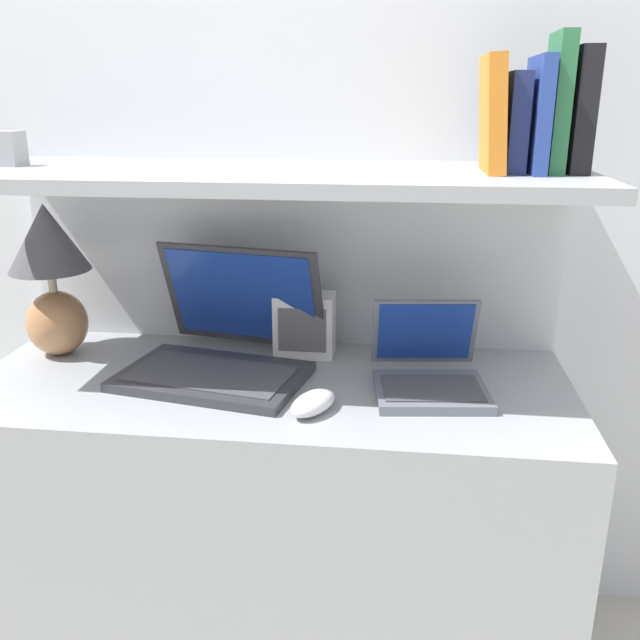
{
  "coord_description": "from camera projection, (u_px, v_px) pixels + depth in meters",
  "views": [
    {
      "loc": [
        0.27,
        -1.04,
        1.3
      ],
      "look_at": [
        0.11,
        0.27,
        0.87
      ],
      "focal_mm": 38.0,
      "sensor_mm": 36.0,
      "label": 1
    }
  ],
  "objects": [
    {
      "name": "book_green",
      "position": [
        557.0,
        104.0,
        1.27
      ],
      "size": [
        0.03,
        0.13,
        0.25
      ],
      "color": "#2D7042",
      "rests_on": "shelf"
    },
    {
      "name": "desk",
      "position": [
        272.0,
        527.0,
        1.56
      ],
      "size": [
        1.28,
        0.53,
        0.72
      ],
      "color": "#999EA3",
      "rests_on": "ground_plane"
    },
    {
      "name": "table_lamp",
      "position": [
        51.0,
        270.0,
        1.55
      ],
      "size": [
        0.18,
        0.18,
        0.36
      ],
      "color": "#B27A4C",
      "rests_on": "desk"
    },
    {
      "name": "laptop_large",
      "position": [
        223.0,
        347.0,
        1.49
      ],
      "size": [
        0.44,
        0.4,
        0.27
      ],
      "color": "#333338",
      "rests_on": "desk"
    },
    {
      "name": "book_blue",
      "position": [
        537.0,
        115.0,
        1.28
      ],
      "size": [
        0.03,
        0.18,
        0.21
      ],
      "color": "#284293",
      "rests_on": "shelf"
    },
    {
      "name": "shelf",
      "position": [
        270.0,
        176.0,
        1.38
      ],
      "size": [
        1.28,
        0.48,
        0.03
      ],
      "color": "#999EA3",
      "rests_on": "back_riser"
    },
    {
      "name": "wall_back",
      "position": [
        290.0,
        142.0,
        1.61
      ],
      "size": [
        6.0,
        0.05,
        2.4
      ],
      "color": "silver",
      "rests_on": "ground_plane"
    },
    {
      "name": "back_riser",
      "position": [
        291.0,
        394.0,
        1.76
      ],
      "size": [
        1.28,
        0.04,
        1.13
      ],
      "color": "silver",
      "rests_on": "ground_plane"
    },
    {
      "name": "shelf_gadget",
      "position": [
        4.0,
        149.0,
        1.43
      ],
      "size": [
        0.07,
        0.06,
        0.07
      ],
      "color": "#99999E",
      "rests_on": "shelf"
    },
    {
      "name": "laptop_small",
      "position": [
        429.0,
        372.0,
        1.4
      ],
      "size": [
        0.25,
        0.27,
        0.18
      ],
      "color": "slate",
      "rests_on": "desk"
    },
    {
      "name": "book_orange",
      "position": [
        492.0,
        115.0,
        1.29
      ],
      "size": [
        0.05,
        0.18,
        0.22
      ],
      "color": "orange",
      "rests_on": "shelf"
    },
    {
      "name": "book_navy",
      "position": [
        515.0,
        123.0,
        1.29
      ],
      "size": [
        0.03,
        0.13,
        0.18
      ],
      "color": "navy",
      "rests_on": "shelf"
    },
    {
      "name": "computer_mouse",
      "position": [
        313.0,
        403.0,
        1.3
      ],
      "size": [
        0.11,
        0.13,
        0.04
      ],
      "color": "white",
      "rests_on": "desk"
    },
    {
      "name": "router_box",
      "position": [
        305.0,
        325.0,
        1.58
      ],
      "size": [
        0.14,
        0.09,
        0.15
      ],
      "color": "white",
      "rests_on": "desk"
    },
    {
      "name": "book_black",
      "position": [
        580.0,
        111.0,
        1.27
      ],
      "size": [
        0.04,
        0.12,
        0.23
      ],
      "color": "black",
      "rests_on": "shelf"
    }
  ]
}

